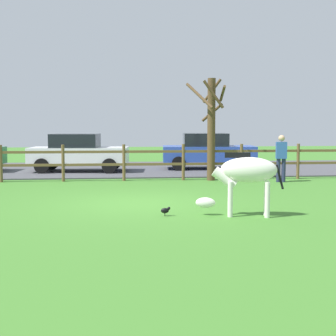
{
  "coord_description": "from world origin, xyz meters",
  "views": [
    {
      "loc": [
        -0.49,
        -12.58,
        2.06
      ],
      "look_at": [
        0.84,
        1.06,
        0.81
      ],
      "focal_mm": 52.88,
      "sensor_mm": 36.0,
      "label": 1
    }
  ],
  "objects": [
    {
      "name": "bare_tree",
      "position": [
        2.76,
        4.85,
        2.0
      ],
      "size": [
        1.41,
        1.41,
        3.65
      ],
      "color": "#513A23",
      "rests_on": "ground_plane"
    },
    {
      "name": "parked_car_white",
      "position": [
        -2.21,
        8.15,
        0.84
      ],
      "size": [
        4.15,
        2.19,
        1.56
      ],
      "color": "white",
      "rests_on": "parking_asphalt"
    },
    {
      "name": "parked_car_blue",
      "position": [
        3.35,
        8.78,
        0.84
      ],
      "size": [
        4.12,
        2.13,
        1.56
      ],
      "color": "#2D4CAD",
      "rests_on": "parking_asphalt"
    },
    {
      "name": "crow_on_grass",
      "position": [
        0.51,
        -1.81,
        0.13
      ],
      "size": [
        0.21,
        0.1,
        0.2
      ],
      "color": "black",
      "rests_on": "ground_plane"
    },
    {
      "name": "parking_asphalt",
      "position": [
        0.0,
        9.3,
        0.03
      ],
      "size": [
        28.0,
        7.4,
        0.05
      ],
      "primitive_type": "cube",
      "color": "#47474C",
      "rests_on": "ground_plane"
    },
    {
      "name": "zebra",
      "position": [
        2.25,
        -1.98,
        0.93
      ],
      "size": [
        1.92,
        0.73,
        1.41
      ],
      "color": "white",
      "rests_on": "ground_plane"
    },
    {
      "name": "visitor_near_fence",
      "position": [
        5.1,
        4.1,
        0.91
      ],
      "size": [
        0.39,
        0.27,
        1.64
      ],
      "color": "#232847",
      "rests_on": "ground_plane"
    },
    {
      "name": "paddock_fence",
      "position": [
        -0.35,
        5.0,
        0.74
      ],
      "size": [
        21.41,
        0.11,
        1.3
      ],
      "color": "brown",
      "rests_on": "ground_plane"
    },
    {
      "name": "ground_plane",
      "position": [
        0.0,
        0.0,
        0.0
      ],
      "size": [
        60.0,
        60.0,
        0.0
      ],
      "primitive_type": "plane",
      "color": "#3D7528"
    }
  ]
}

